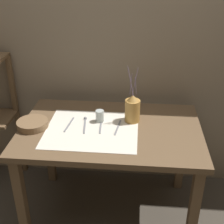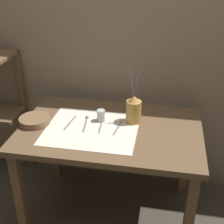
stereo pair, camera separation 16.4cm
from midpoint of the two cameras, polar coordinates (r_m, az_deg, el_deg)
The scene contains 11 objects.
ground_plane at distance 2.57m, azimuth -2.18°, elevation -17.60°, with size 12.00×12.00×0.00m, color #473F35.
stone_wall_back at distance 2.40m, azimuth -1.14°, elevation 12.56°, with size 7.00×0.06×2.40m.
wooden_table at distance 2.15m, azimuth -2.49°, elevation -5.21°, with size 1.22×0.80×0.76m.
linen_cloth at distance 2.08m, azimuth -5.96°, elevation -3.28°, with size 0.61×0.52×0.00m.
pitcher_with_flowers at distance 2.13m, azimuth 1.57°, elevation 0.46°, with size 0.10×0.10×0.40m.
wooden_bowl at distance 2.18m, azimuth -16.42°, elevation -2.17°, with size 0.21×0.21×0.05m.
glass_tumbler_near at distance 2.16m, azimuth -4.43°, elevation -0.78°, with size 0.06×0.06×0.08m.
knife_center at distance 2.16m, azimuth -10.01°, elevation -2.31°, with size 0.03×0.20×0.00m.
spoon_inner at distance 2.18m, azimuth -7.09°, elevation -1.76°, with size 0.04×0.21×0.02m.
spoon_outer at distance 2.17m, azimuth -4.16°, elevation -1.77°, with size 0.03×0.21×0.02m.
fork_inner at distance 2.09m, azimuth -1.18°, elevation -2.88°, with size 0.04×0.20×0.00m.
Camera 1 is at (0.18, -1.80, 1.82)m, focal length 50.00 mm.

